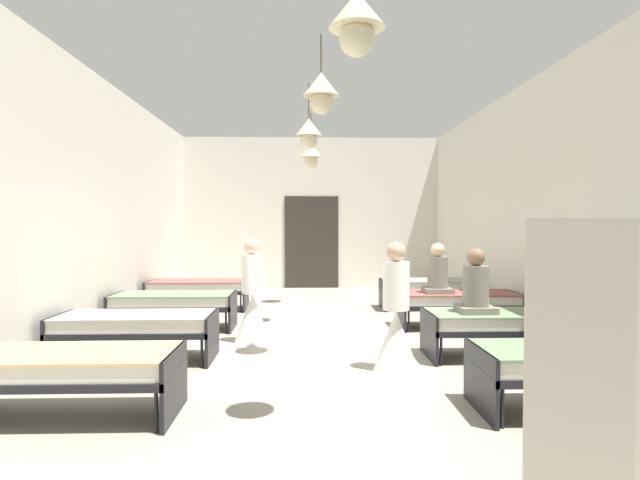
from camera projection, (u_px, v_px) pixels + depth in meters
The scene contains 14 objects.
ground_plane at pixel (319, 345), 7.45m from camera, with size 7.25×13.29×0.10m, color #9E9384.
room_shell at pixel (316, 206), 8.81m from camera, with size 7.05×12.89×3.94m.
bed_left_row_0 at pixel (66, 367), 4.52m from camera, with size 1.90×0.84×0.57m.
bed_right_row_0 at pixel (584, 363), 4.67m from camera, with size 1.90×0.84×0.57m.
bed_left_row_1 at pixel (136, 325), 6.42m from camera, with size 1.90×0.84×0.57m.
bed_right_row_1 at pixel (502, 323), 6.56m from camera, with size 1.90×0.84×0.57m.
bed_left_row_2 at pixel (174, 302), 8.31m from camera, with size 1.90×0.84×0.57m.
bed_right_row_2 at pixel (458, 300), 8.46m from camera, with size 1.90×0.84×0.57m.
bed_left_row_3 at pixel (198, 287), 10.21m from camera, with size 1.90×0.84×0.57m.
bed_right_row_3 at pixel (429, 286), 10.36m from camera, with size 1.90×0.84×0.57m.
nurse_near_aisle at pixel (252, 305), 7.37m from camera, with size 0.52×0.52×1.49m.
nurse_mid_aisle at pixel (396, 325), 5.95m from camera, with size 0.52×0.52×1.49m.
patient_seated_primary at pixel (438, 274), 8.37m from camera, with size 0.44×0.44×0.80m.
patient_seated_secondary at pixel (476, 289), 6.52m from camera, with size 0.44×0.44×0.80m.
Camera 1 is at (-0.23, -7.40, 1.68)m, focal length 29.45 mm.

